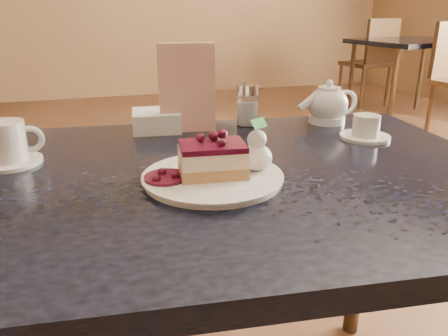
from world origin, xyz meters
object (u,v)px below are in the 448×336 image
object	(u,v)px
coffee_set	(8,145)
main_table	(209,208)
cheesecake_slice	(213,159)
bg_table_far_right	(404,112)
tea_set	(335,110)
dessert_plate	(213,178)

from	to	relation	value
coffee_set	main_table	bearing A→B (deg)	-24.15
cheesecake_slice	bg_table_far_right	distance (m)	4.17
coffee_set	tea_set	world-z (taller)	tea_set
bg_table_far_right	cheesecake_slice	bearing A→B (deg)	-142.66
main_table	cheesecake_slice	size ratio (longest dim) A/B	9.95
main_table	coffee_set	bearing A→B (deg)	162.93
coffee_set	bg_table_far_right	world-z (taller)	coffee_set
main_table	dessert_plate	size ratio (longest dim) A/B	5.12
main_table	cheesecake_slice	bearing A→B (deg)	-90.00
dessert_plate	bg_table_far_right	bearing A→B (deg)	45.06
coffee_set	bg_table_far_right	size ratio (longest dim) A/B	0.07
dessert_plate	bg_table_far_right	world-z (taller)	bg_table_far_right
tea_set	coffee_set	bearing A→B (deg)	-175.05
tea_set	bg_table_far_right	distance (m)	3.67
cheesecake_slice	bg_table_far_right	world-z (taller)	cheesecake_slice
coffee_set	tea_set	xyz separation A→B (m)	(0.81, 0.07, 0.00)
main_table	bg_table_far_right	size ratio (longest dim) A/B	0.69
dessert_plate	bg_table_far_right	size ratio (longest dim) A/B	0.14
cheesecake_slice	coffee_set	world-z (taller)	coffee_set
coffee_set	tea_set	bearing A→B (deg)	4.95
tea_set	dessert_plate	bearing A→B (deg)	-146.02
cheesecake_slice	coffee_set	xyz separation A→B (m)	(-0.38, 0.22, -0.00)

